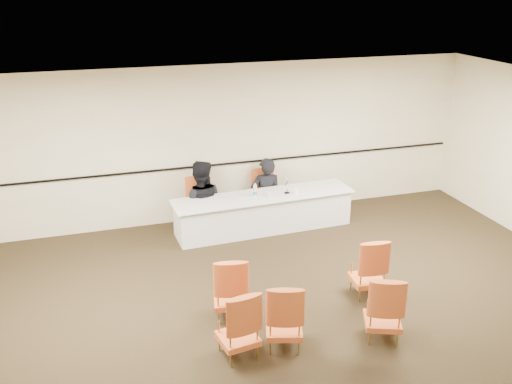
% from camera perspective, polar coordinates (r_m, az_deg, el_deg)
% --- Properties ---
extents(floor, '(10.00, 10.00, 0.00)m').
position_cam_1_polar(floor, '(8.06, 3.99, -13.19)').
color(floor, black).
rests_on(floor, ground).
extents(ceiling, '(10.00, 10.00, 0.00)m').
position_cam_1_polar(ceiling, '(6.85, 4.62, 8.08)').
color(ceiling, white).
rests_on(ceiling, ground).
extents(wall_back, '(10.00, 0.04, 3.00)m').
position_cam_1_polar(wall_back, '(10.92, -3.40, 4.87)').
color(wall_back, '#FBF2C5').
rests_on(wall_back, ground).
extents(wall_rail, '(9.80, 0.04, 0.03)m').
position_cam_1_polar(wall_rail, '(11.00, -3.30, 2.81)').
color(wall_rail, black).
rests_on(wall_rail, wall_back).
extents(panel_table, '(3.45, 0.95, 0.68)m').
position_cam_1_polar(panel_table, '(10.69, 0.78, -2.05)').
color(panel_table, silver).
rests_on(panel_table, ground).
extents(panelist_main, '(0.64, 0.45, 1.68)m').
position_cam_1_polar(panelist_main, '(11.20, 1.00, -0.68)').
color(panelist_main, black).
rests_on(panelist_main, ground).
extents(panelist_main_chair, '(0.52, 0.52, 0.95)m').
position_cam_1_polar(panelist_main_chair, '(11.17, 1.00, -0.27)').
color(panelist_main_chair, '#E95529').
rests_on(panelist_main_chair, ground).
extents(panelist_second, '(1.02, 0.88, 1.82)m').
position_cam_1_polar(panelist_second, '(10.83, -5.54, -1.47)').
color(panelist_second, black).
rests_on(panelist_second, ground).
extents(panelist_second_chair, '(0.52, 0.52, 0.95)m').
position_cam_1_polar(panelist_second_chair, '(10.80, -5.55, -1.13)').
color(panelist_second_chair, '#E95529').
rests_on(panelist_second_chair, ground).
extents(papers, '(0.31, 0.23, 0.00)m').
position_cam_1_polar(papers, '(10.72, 3.87, -0.03)').
color(papers, white).
rests_on(papers, panel_table).
extents(microphone, '(0.12, 0.21, 0.28)m').
position_cam_1_polar(microphone, '(10.62, 3.13, 0.57)').
color(microphone, black).
rests_on(microphone, panel_table).
extents(water_bottle, '(0.09, 0.09, 0.25)m').
position_cam_1_polar(water_bottle, '(10.46, -0.10, 0.20)').
color(water_bottle, teal).
rests_on(water_bottle, panel_table).
extents(drinking_glass, '(0.08, 0.08, 0.10)m').
position_cam_1_polar(drinking_glass, '(10.47, 1.36, -0.25)').
color(drinking_glass, silver).
rests_on(drinking_glass, panel_table).
extents(coffee_cup, '(0.09, 0.09, 0.12)m').
position_cam_1_polar(coffee_cup, '(10.62, 4.02, 0.10)').
color(coffee_cup, white).
rests_on(coffee_cup, panel_table).
extents(aud_chair_front_left, '(0.59, 0.59, 0.95)m').
position_cam_1_polar(aud_chair_front_left, '(8.00, -2.59, -9.42)').
color(aud_chair_front_left, '#E95529').
rests_on(aud_chair_front_left, ground).
extents(aud_chair_front_right, '(0.55, 0.55, 0.95)m').
position_cam_1_polar(aud_chair_front_right, '(8.66, 11.15, -7.29)').
color(aud_chair_front_right, '#E95529').
rests_on(aud_chair_front_right, ground).
extents(aud_chair_back_left, '(0.57, 0.57, 0.95)m').
position_cam_1_polar(aud_chair_back_left, '(7.25, -1.84, -12.94)').
color(aud_chair_back_left, '#E95529').
rests_on(aud_chair_back_left, ground).
extents(aud_chair_back_mid, '(0.63, 0.63, 0.95)m').
position_cam_1_polar(aud_chair_back_mid, '(7.41, 2.84, -12.13)').
color(aud_chair_back_mid, '#E95529').
rests_on(aud_chair_back_mid, ground).
extents(aud_chair_back_right, '(0.65, 0.65, 0.95)m').
position_cam_1_polar(aud_chair_back_right, '(7.74, 12.64, -11.09)').
color(aud_chair_back_right, '#E95529').
rests_on(aud_chair_back_right, ground).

